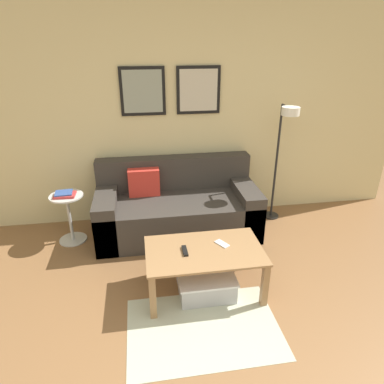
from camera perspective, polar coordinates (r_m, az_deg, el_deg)
The scene contains 10 objects.
wall_back at distance 4.19m, azimuth -1.21°, elevation 12.42°, with size 5.60×0.09×2.55m.
area_rug at distance 2.99m, azimuth 1.92°, elevation -21.68°, with size 1.22×0.83×0.01m, color #B2B79E.
couch at distance 4.07m, azimuth -2.56°, elevation -2.71°, with size 1.85×0.87×0.84m.
coffee_table at distance 3.10m, azimuth 2.06°, elevation -10.73°, with size 1.04×0.62×0.44m.
storage_bin at distance 3.24m, azimuth 2.26°, elevation -14.79°, with size 0.51×0.45×0.21m.
floor_lamp at distance 4.11m, azimuth 15.09°, elevation 8.41°, with size 0.20×0.43×1.46m.
side_table at distance 4.08m, azimuth -19.81°, elevation -3.43°, with size 0.36×0.36×0.57m.
book_stack at distance 3.97m, azimuth -20.48°, elevation -0.37°, with size 0.23×0.19×0.04m.
remote_control at distance 3.03m, azimuth -1.19°, elevation -9.77°, with size 0.04×0.15×0.02m, color black.
cell_phone at distance 3.15m, azimuth 5.02°, elevation -8.58°, with size 0.07×0.14×0.01m, color silver.
Camera 1 is at (-0.56, -1.18, 2.16)m, focal length 32.00 mm.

